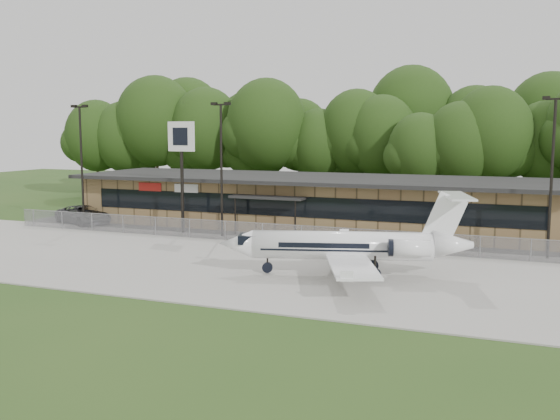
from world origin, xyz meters
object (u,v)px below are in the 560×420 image
at_px(suv, 84,215).
at_px(terminal, 315,201).
at_px(pole_sign, 181,148).
at_px(business_jet, 351,247).

bearing_deg(suv, terminal, -51.27).
xyz_separation_m(terminal, suv, (-19.22, -5.96, -1.36)).
distance_m(terminal, suv, 20.17).
bearing_deg(pole_sign, suv, 177.39).
distance_m(business_jet, suv, 28.87).
height_order(terminal, suv, terminal).
bearing_deg(business_jet, terminal, 98.50).
distance_m(business_jet, pole_sign, 19.43).
relative_size(business_jet, pole_sign, 1.60).
distance_m(terminal, pole_sign, 12.09).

